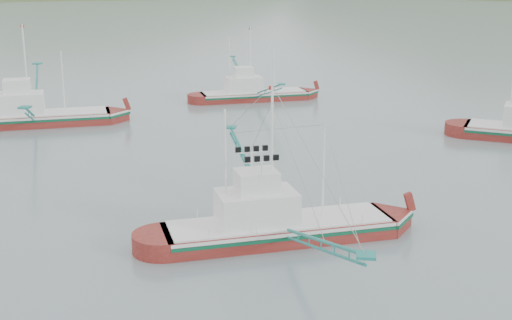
# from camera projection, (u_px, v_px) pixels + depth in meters

# --- Properties ---
(ground) EXTENTS (1200.00, 1200.00, 0.00)m
(ground) POSITION_uv_depth(u_px,v_px,m) (244.00, 238.00, 42.43)
(ground) COLOR slate
(ground) RESTS_ON ground
(main_boat) EXTENTS (14.00, 23.66, 10.01)m
(main_boat) POSITION_uv_depth(u_px,v_px,m) (277.00, 207.00, 41.73)
(main_boat) COLOR maroon
(main_boat) RESTS_ON ground
(bg_boat_left) EXTENTS (15.17, 25.67, 10.82)m
(bg_boat_left) POSITION_uv_depth(u_px,v_px,m) (33.00, 104.00, 71.21)
(bg_boat_left) COLOR maroon
(bg_boat_left) RESTS_ON ground
(bg_boat_far) EXTENTS (12.95, 21.90, 9.24)m
(bg_boat_far) POSITION_uv_depth(u_px,v_px,m) (253.00, 85.00, 84.19)
(bg_boat_far) COLOR maroon
(bg_boat_far) RESTS_ON ground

